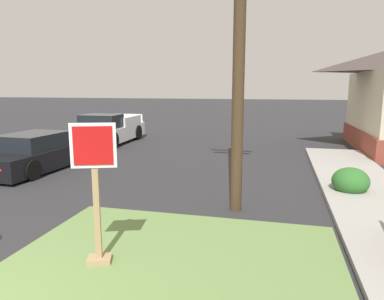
# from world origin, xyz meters

# --- Properties ---
(grass_corner_patch) EXTENTS (5.21, 5.50, 0.08)m
(grass_corner_patch) POSITION_xyz_m (2.35, 1.72, 0.04)
(grass_corner_patch) COLOR #668447
(grass_corner_patch) RESTS_ON ground
(sidewalk_strip) EXTENTS (2.20, 15.85, 0.12)m
(sidewalk_strip) POSITION_xyz_m (6.15, 5.68, 0.06)
(sidewalk_strip) COLOR #9E9B93
(sidewalk_strip) RESTS_ON ground
(stop_sign) EXTENTS (0.63, 0.39, 2.18)m
(stop_sign) POSITION_xyz_m (1.24, 2.13, 1.11)
(stop_sign) COLOR #A3845B
(stop_sign) RESTS_ON grass_corner_patch
(parked_sedan_black) EXTENTS (2.04, 4.50, 1.25)m
(parked_sedan_black) POSITION_xyz_m (-4.03, 7.72, 0.54)
(parked_sedan_black) COLOR black
(parked_sedan_black) RESTS_ON ground
(pickup_truck_white) EXTENTS (2.23, 5.09, 1.48)m
(pickup_truck_white) POSITION_xyz_m (-4.33, 13.36, 0.62)
(pickup_truck_white) COLOR silver
(pickup_truck_white) RESTS_ON ground
(shrub_by_curb) EXTENTS (0.93, 0.93, 0.71)m
(shrub_by_curb) POSITION_xyz_m (5.73, 7.12, 0.36)
(shrub_by_curb) COLOR #2C6628
(shrub_by_curb) RESTS_ON ground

